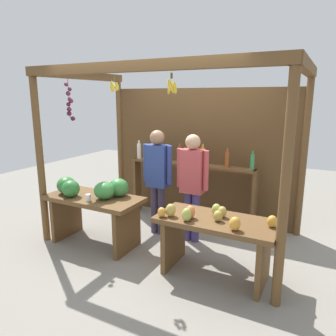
% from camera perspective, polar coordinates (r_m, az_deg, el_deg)
% --- Properties ---
extents(ground_plane, '(12.00, 12.00, 0.00)m').
position_cam_1_polar(ground_plane, '(4.93, 1.05, -12.24)').
color(ground_plane, gray).
rests_on(ground_plane, ground).
extents(market_stall, '(3.40, 2.01, 2.47)m').
position_cam_1_polar(market_stall, '(4.94, 3.49, 4.98)').
color(market_stall, brown).
rests_on(market_stall, ground).
extents(fruit_counter_left, '(1.38, 0.68, 0.97)m').
position_cam_1_polar(fruit_counter_left, '(4.61, -13.28, -5.71)').
color(fruit_counter_left, brown).
rests_on(fruit_counter_left, ground).
extents(fruit_counter_right, '(1.38, 0.64, 0.86)m').
position_cam_1_polar(fruit_counter_right, '(3.78, 8.42, -11.29)').
color(fruit_counter_right, brown).
rests_on(fruit_counter_right, ground).
extents(bottle_shelf_unit, '(2.18, 0.22, 1.34)m').
position_cam_1_polar(bottle_shelf_unit, '(5.30, 3.94, -1.27)').
color(bottle_shelf_unit, brown).
rests_on(bottle_shelf_unit, ground).
extents(vendor_man, '(0.48, 0.22, 1.60)m').
position_cam_1_polar(vendor_man, '(4.75, -1.90, -0.90)').
color(vendor_man, '#3A3147').
rests_on(vendor_man, ground).
extents(vendor_woman, '(0.48, 0.21, 1.57)m').
position_cam_1_polar(vendor_woman, '(4.51, 4.39, -1.95)').
color(vendor_woman, '#413573').
rests_on(vendor_woman, ground).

